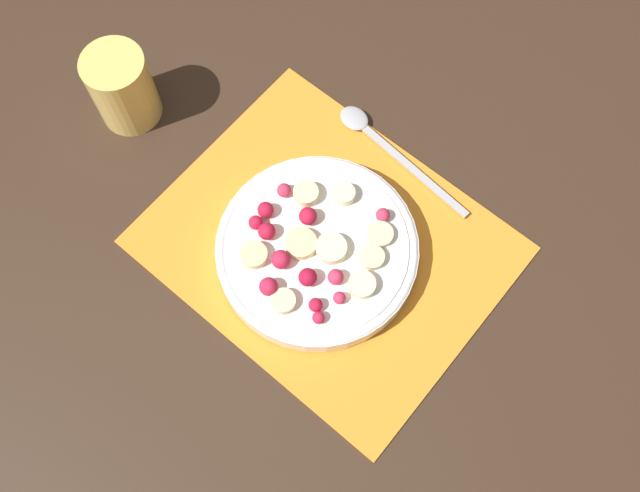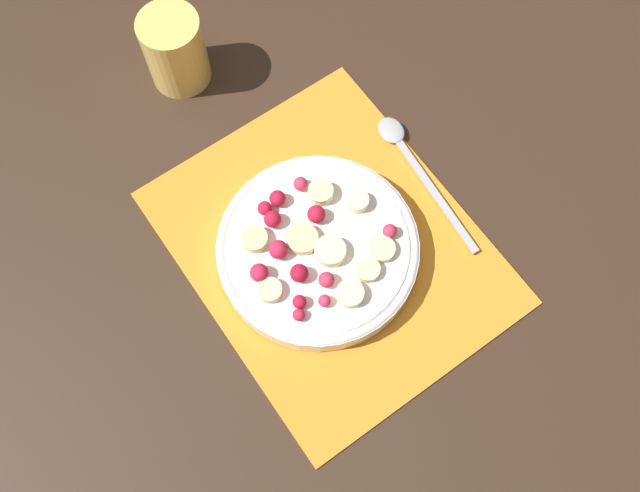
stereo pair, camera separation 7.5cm
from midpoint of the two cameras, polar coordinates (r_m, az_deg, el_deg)
ground_plane at (r=0.85m, az=3.34°, el=-0.43°), size 3.00×3.00×0.00m
placemat at (r=0.85m, az=3.35°, el=-0.36°), size 0.40×0.32×0.01m
fruit_bowl at (r=0.82m, az=2.53°, el=-0.75°), size 0.24×0.24×0.05m
spoon at (r=0.90m, az=9.44°, el=6.93°), size 0.21×0.04×0.01m
drinking_glass at (r=0.93m, az=-9.23°, el=14.97°), size 0.08×0.08×0.10m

